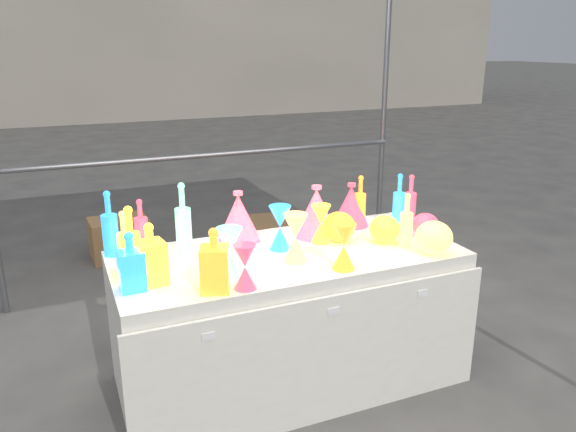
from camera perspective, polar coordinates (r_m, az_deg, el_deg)
name	(u,v)px	position (r m, az deg, el deg)	size (l,w,h in m)	color
ground	(288,377)	(3.28, 0.00, -16.03)	(80.00, 80.00, 0.00)	#63605C
display_table	(289,318)	(3.09, 0.07, -10.31)	(1.84, 0.83, 0.75)	white
cardboard_box_closed	(119,238)	(5.09, -16.75, -2.13)	(0.48, 0.35, 0.35)	#AC7C4D
cardboard_box_flat	(270,223)	(5.72, -1.83, -0.73)	(0.74, 0.53, 0.06)	#AC7C4D
bottle_1	(109,223)	(2.99, -17.68, -0.73)	(0.08, 0.08, 0.34)	#157828
bottle_3	(141,224)	(3.04, -14.71, -0.82)	(0.07, 0.07, 0.28)	#1E28B1
bottle_4	(125,241)	(2.77, -16.26, -2.48)	(0.07, 0.07, 0.30)	#168C6D
bottle_5	(183,218)	(2.92, -10.62, -0.23)	(0.08, 0.08, 0.38)	#C02667
bottle_6	(131,242)	(2.68, -15.69, -2.58)	(0.09, 0.09, 0.35)	red
decanter_0	(151,254)	(2.59, -13.79, -3.74)	(0.12, 0.12, 0.29)	red
decanter_1	(214,260)	(2.47, -7.48, -4.43)	(0.12, 0.12, 0.29)	gold
decanter_2	(131,261)	(2.56, -15.66, -4.43)	(0.11, 0.11, 0.27)	#157828
hourglass_0	(344,246)	(2.71, 5.70, -3.10)	(0.12, 0.12, 0.23)	gold
hourglass_1	(245,267)	(2.49, -4.40, -5.17)	(0.10, 0.10, 0.21)	#1E28B1
hourglass_2	(295,238)	(2.79, 0.76, -2.21)	(0.12, 0.12, 0.25)	#168C6D
hourglass_3	(230,254)	(2.60, -5.95, -3.81)	(0.12, 0.12, 0.25)	#C02667
hourglass_4	(321,224)	(3.06, 3.35, -0.79)	(0.11, 0.11, 0.21)	red
hourglass_5	(280,228)	(2.95, -0.82, -1.18)	(0.12, 0.12, 0.24)	#157828
globe_0	(385,231)	(3.11, 9.80, -1.47)	(0.17, 0.17, 0.13)	red
globe_1	(434,239)	(3.00, 14.58, -2.31)	(0.19, 0.19, 0.15)	#168C6D
globe_2	(339,228)	(3.10, 5.17, -1.24)	(0.18, 0.18, 0.15)	gold
globe_3	(425,227)	(3.24, 13.77, -1.06)	(0.15, 0.15, 0.12)	#1E28B1
lampshade_0	(239,216)	(3.08, -5.04, -0.01)	(0.24, 0.24, 0.28)	#F7A334
lampshade_1	(316,211)	(3.15, 2.90, 0.53)	(0.25, 0.25, 0.29)	#F7A334
lampshade_2	(351,204)	(3.36, 6.43, 1.20)	(0.22, 0.22, 0.26)	#1E28B1
bottle_8	(399,200)	(3.38, 11.21, 1.62)	(0.07, 0.07, 0.32)	#157828
bottle_9	(360,200)	(3.36, 7.34, 1.59)	(0.07, 0.07, 0.30)	gold
bottle_10	(410,200)	(3.42, 12.33, 1.63)	(0.07, 0.07, 0.31)	#1E28B1
bottle_11	(406,220)	(3.04, 11.95, -0.43)	(0.07, 0.07, 0.30)	#168C6D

